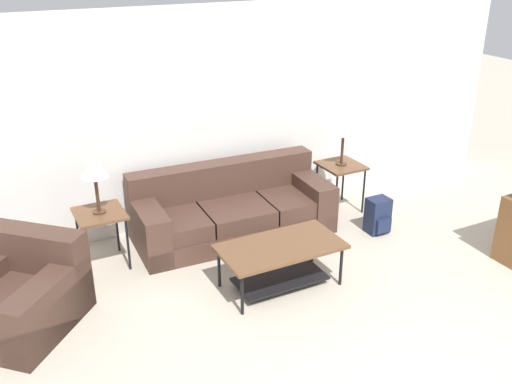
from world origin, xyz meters
The scene contains 9 objects.
wall_back centered at (0.00, 4.06, 1.30)m, with size 8.73×0.06×2.60m.
couch centered at (-0.03, 3.48, 0.29)m, with size 2.36×1.03×0.82m.
armchair centered at (-2.50, 2.75, 0.28)m, with size 1.41×1.42×0.80m.
coffee_table centered at (-0.08, 2.22, 0.35)m, with size 1.23×0.65×0.47m.
side_table_left centered at (-1.57, 3.46, 0.56)m, with size 0.50×0.53×0.63m.
side_table_right centered at (1.50, 3.46, 0.56)m, with size 0.50×0.53×0.63m.
table_lamp_left centered at (-1.57, 3.46, 1.12)m, with size 0.28×0.28×0.62m.
table_lamp_right centered at (1.50, 3.46, 1.12)m, with size 0.28×0.28×0.62m.
backpack centered at (1.54, 2.71, 0.21)m, with size 0.26×0.28×0.44m.
Camera 1 is at (-2.56, -2.07, 3.23)m, focal length 40.00 mm.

